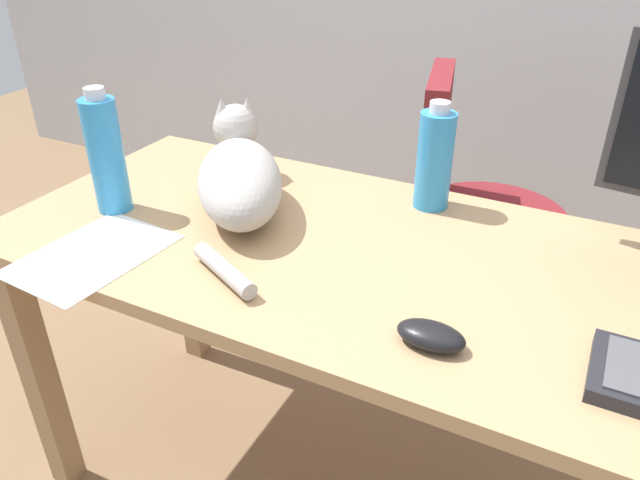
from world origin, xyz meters
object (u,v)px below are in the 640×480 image
Objects in this scene: water_bottle at (435,159)px; spray_bottle at (106,155)px; cat at (239,175)px; computer_mouse at (431,335)px; office_chair at (469,248)px.

water_bottle is 0.71m from spray_bottle.
computer_mouse is at bearing -26.50° from cat.
cat is at bearing -151.02° from water_bottle.
cat is at bearing 153.50° from computer_mouse.
computer_mouse is (0.52, -0.26, -0.06)m from cat.
office_chair is 3.42× the size of spray_bottle.
office_chair is at bearing 87.52° from water_bottle.
computer_mouse is 0.79m from spray_bottle.
computer_mouse is 0.46× the size of water_bottle.
spray_bottle reaches higher than cat.
water_bottle is at bearing 107.93° from computer_mouse.
spray_bottle is (-0.64, -0.77, 0.46)m from office_chair.
cat is 0.59m from computer_mouse.
spray_bottle is (-0.25, -0.13, 0.05)m from cat.
computer_mouse is at bearing -81.60° from office_chair.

